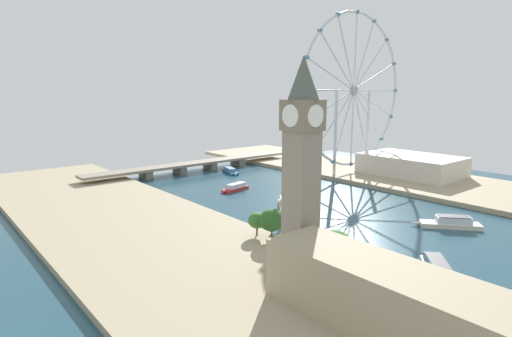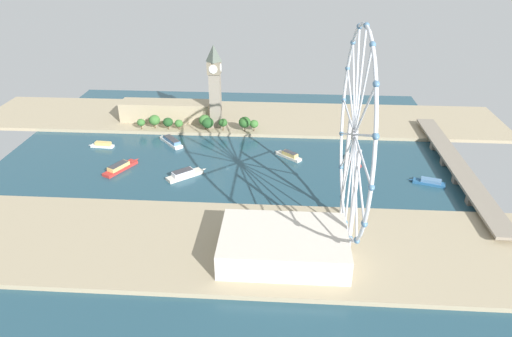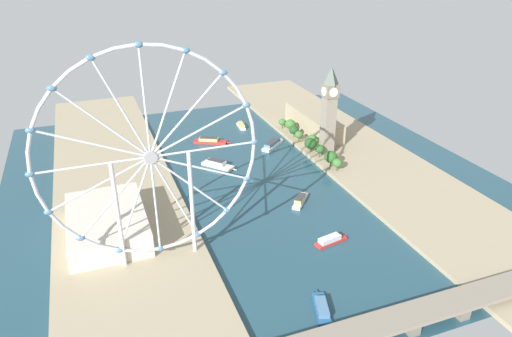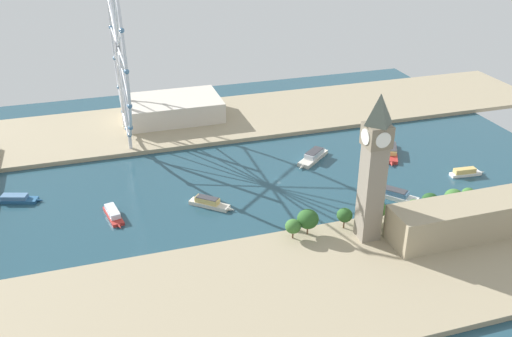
{
  "view_description": "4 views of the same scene",
  "coord_description": "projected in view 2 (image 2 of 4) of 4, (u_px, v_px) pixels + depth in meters",
  "views": [
    {
      "loc": [
        -187.04,
        -123.36,
        68.53
      ],
      "look_at": [
        -10.15,
        87.59,
        17.17
      ],
      "focal_mm": 29.2,
      "sensor_mm": 36.0,
      "label": 1
    },
    {
      "loc": [
        331.0,
        44.91,
        171.42
      ],
      "look_at": [
        20.82,
        24.53,
        9.85
      ],
      "focal_mm": 32.3,
      "sensor_mm": 36.0,
      "label": 2
    },
    {
      "loc": [
        117.3,
        320.18,
        172.16
      ],
      "look_at": [
        4.59,
        21.78,
        19.56
      ],
      "focal_mm": 32.86,
      "sensor_mm": 36.0,
      "label": 3
    },
    {
      "loc": [
        -295.06,
        106.98,
        165.95
      ],
      "look_at": [
        5.05,
        13.64,
        7.01
      ],
      "focal_mm": 39.46,
      "sensor_mm": 36.0,
      "label": 4
    }
  ],
  "objects": [
    {
      "name": "riverbank_left",
      "position": [
        240.0,
        118.0,
        468.06
      ],
      "size": [
        90.0,
        520.0,
        3.0
      ],
      "primitive_type": "cube",
      "color": "tan",
      "rests_on": "ground_plane"
    },
    {
      "name": "river_bridge",
      "position": [
        457.0,
        167.0,
        361.34
      ],
      "size": [
        194.38,
        15.85,
        8.2
      ],
      "color": "gray",
      "rests_on": "ground_plane"
    },
    {
      "name": "tree_row_embankment",
      "position": [
        201.0,
        122.0,
        431.69
      ],
      "size": [
        14.4,
        114.77,
        14.48
      ],
      "color": "#513823",
      "rests_on": "riverbank_left"
    },
    {
      "name": "ground_plane",
      "position": [
        228.0,
        167.0,
        374.73
      ],
      "size": [
        382.38,
        382.38,
        0.0
      ],
      "primitive_type": "plane",
      "color": "#234756"
    },
    {
      "name": "tour_boat_1",
      "position": [
        354.0,
        160.0,
        381.55
      ],
      "size": [
        26.14,
        10.4,
        4.83
      ],
      "rotation": [
        0.0,
        0.0,
        3.33
      ],
      "color": "#B22D28",
      "rests_on": "ground_plane"
    },
    {
      "name": "tour_boat_0",
      "position": [
        185.0,
        174.0,
        358.06
      ],
      "size": [
        26.22,
        29.63,
        6.12
      ],
      "rotation": [
        0.0,
        0.0,
        2.27
      ],
      "color": "beige",
      "rests_on": "ground_plane"
    },
    {
      "name": "clock_tower",
      "position": [
        215.0,
        85.0,
        425.67
      ],
      "size": [
        12.76,
        12.76,
        77.91
      ],
      "color": "gray",
      "rests_on": "riverbank_left"
    },
    {
      "name": "riverside_hall",
      "position": [
        284.0,
        245.0,
        263.88
      ],
      "size": [
        48.08,
        72.82,
        15.5
      ],
      "primitive_type": "cube",
      "color": "beige",
      "rests_on": "riverbank_right"
    },
    {
      "name": "riverbank_right",
      "position": [
        207.0,
        244.0,
        280.02
      ],
      "size": [
        90.0,
        520.0,
        3.0
      ],
      "primitive_type": "cube",
      "color": "tan",
      "rests_on": "ground_plane"
    },
    {
      "name": "tour_boat_2",
      "position": [
        171.0,
        141.0,
        413.91
      ],
      "size": [
        30.45,
        27.15,
        5.76
      ],
      "rotation": [
        0.0,
        0.0,
        3.85
      ],
      "color": "white",
      "rests_on": "ground_plane"
    },
    {
      "name": "tour_boat_4",
      "position": [
        429.0,
        182.0,
        348.14
      ],
      "size": [
        13.58,
        27.44,
        4.44
      ],
      "rotation": [
        0.0,
        0.0,
        4.4
      ],
      "color": "#235684",
      "rests_on": "ground_plane"
    },
    {
      "name": "tour_boat_6",
      "position": [
        102.0,
        145.0,
        407.53
      ],
      "size": [
        6.79,
        23.97,
        4.96
      ],
      "rotation": [
        0.0,
        0.0,
        4.63
      ],
      "color": "white",
      "rests_on": "ground_plane"
    },
    {
      "name": "parliament_block",
      "position": [
        166.0,
        111.0,
        454.62
      ],
      "size": [
        22.0,
        87.85,
        18.8
      ],
      "primitive_type": "cube",
      "color": "tan",
      "rests_on": "riverbank_left"
    },
    {
      "name": "tour_boat_5",
      "position": [
        120.0,
        167.0,
        368.75
      ],
      "size": [
        35.04,
        21.62,
        5.7
      ],
      "rotation": [
        0.0,
        0.0,
        2.66
      ],
      "color": "#B22D28",
      "rests_on": "ground_plane"
    },
    {
      "name": "tour_boat_3",
      "position": [
        289.0,
        155.0,
        388.47
      ],
      "size": [
        21.57,
        24.23,
        5.67
      ],
      "rotation": [
        0.0,
        0.0,
        4.0
      ],
      "color": "beige",
      "rests_on": "ground_plane"
    },
    {
      "name": "ferris_wheel",
      "position": [
        355.0,
        136.0,
        259.3
      ],
      "size": [
        124.09,
        3.2,
        127.26
      ],
      "color": "silver",
      "rests_on": "riverbank_right"
    }
  ]
}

